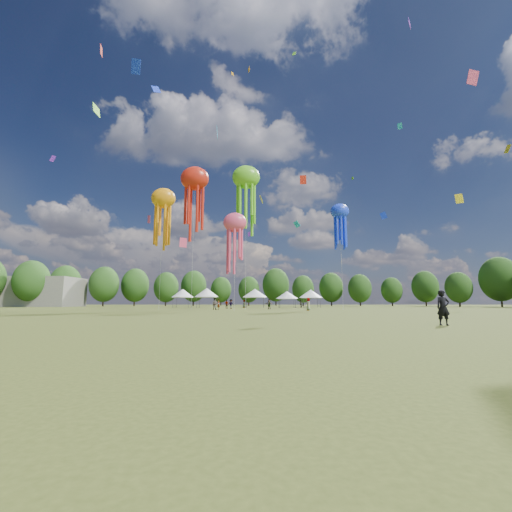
{
  "coord_description": "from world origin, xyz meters",
  "views": [
    {
      "loc": [
        -1.37,
        -18.98,
        1.2
      ],
      "look_at": [
        -1.62,
        15.0,
        6.0
      ],
      "focal_mm": 23.03,
      "sensor_mm": 36.0,
      "label": 1
    }
  ],
  "objects": [
    {
      "name": "observer_main",
      "position": [
        8.36,
        -1.44,
        0.92
      ],
      "size": [
        0.68,
        0.46,
        1.84
      ],
      "primitive_type": "imported",
      "rotation": [
        0.0,
        0.0,
        -0.02
      ],
      "color": "black",
      "rests_on": "ground"
    },
    {
      "name": "spectator_near",
      "position": [
        -8.38,
        33.98,
        0.93
      ],
      "size": [
        1.1,
        0.99,
        1.86
      ],
      "primitive_type": "imported",
      "rotation": [
        0.0,
        0.0,
        2.76
      ],
      "color": "gray",
      "rests_on": "ground"
    },
    {
      "name": "small_kites",
      "position": [
        -1.17,
        40.32,
        29.91
      ],
      "size": [
        72.4,
        49.59,
        43.82
      ],
      "color": "red",
      "rests_on": "ground"
    },
    {
      "name": "ground",
      "position": [
        0.0,
        0.0,
        0.0
      ],
      "size": [
        300.0,
        300.0,
        0.0
      ],
      "primitive_type": "plane",
      "color": "#384416",
      "rests_on": "ground"
    },
    {
      "name": "treeline",
      "position": [
        -3.87,
        62.51,
        6.54
      ],
      "size": [
        201.57,
        95.24,
        13.43
      ],
      "color": "#38281C",
      "rests_on": "ground"
    },
    {
      "name": "spectators_far",
      "position": [
        -1.11,
        43.8,
        0.87
      ],
      "size": [
        17.25,
        28.63,
        1.86
      ],
      "color": "gray",
      "rests_on": "ground"
    },
    {
      "name": "show_kites",
      "position": [
        -7.2,
        34.98,
        18.35
      ],
      "size": [
        33.3,
        16.66,
        26.81
      ],
      "color": "red",
      "rests_on": "ground"
    },
    {
      "name": "hangar",
      "position": [
        -72.0,
        72.0,
        4.0
      ],
      "size": [
        40.0,
        12.0,
        8.0
      ],
      "primitive_type": "cube",
      "color": "gray",
      "rests_on": "ground"
    },
    {
      "name": "festival_tents",
      "position": [
        -3.89,
        55.66,
        3.17
      ],
      "size": [
        35.03,
        10.2,
        4.3
      ],
      "color": "#47474C",
      "rests_on": "ground"
    }
  ]
}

